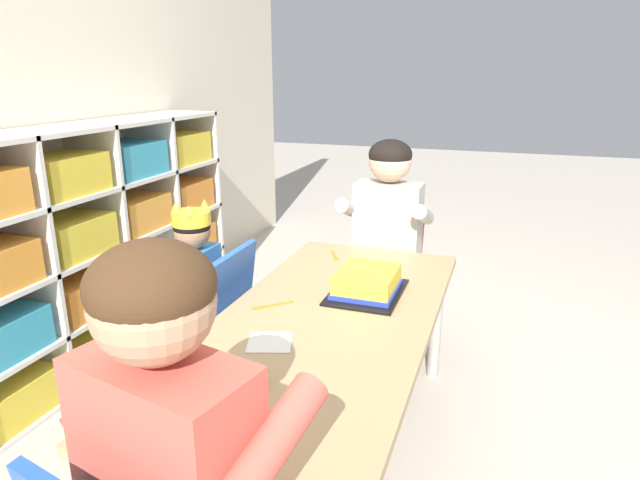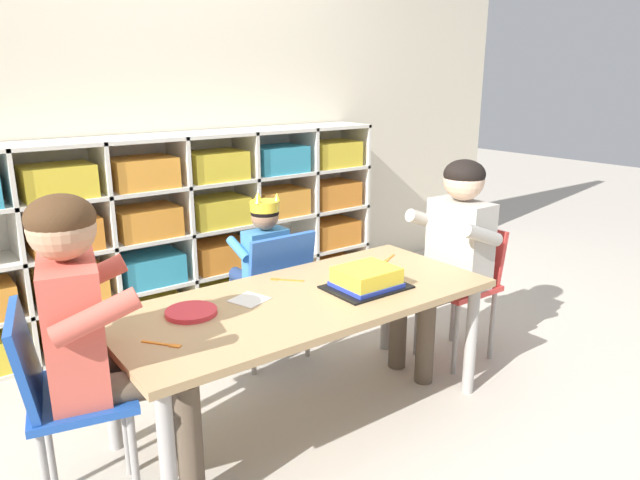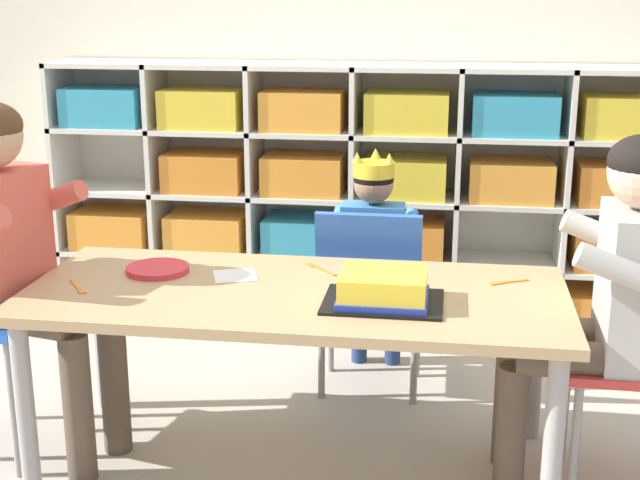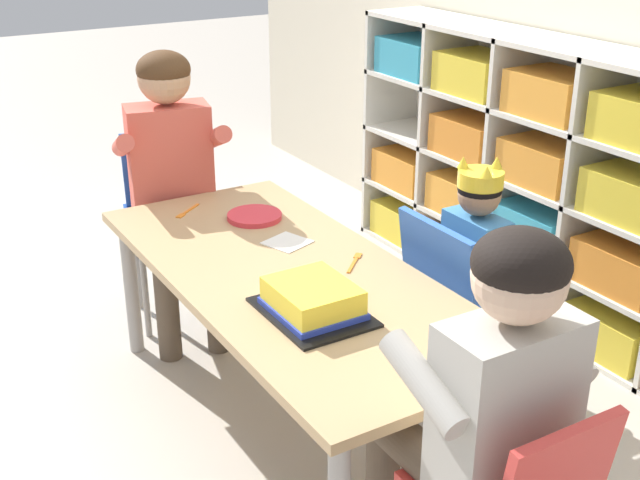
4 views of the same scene
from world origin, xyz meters
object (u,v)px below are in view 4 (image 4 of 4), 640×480
classroom_chair_blue (456,296)px  birthday_cake_on_tray (313,301)px  paper_plate_stack (255,216)px  fork_at_table_front_edge (187,212)px  activity_table (291,289)px  fork_near_child_seat (355,261)px  guest_at_table_side (487,391)px  classroom_chair_adult_side (172,206)px  adult_helper_seated (173,164)px  fork_by_napkin (460,346)px  child_with_crown (485,253)px

classroom_chair_blue → birthday_cake_on_tray: size_ratio=2.08×
classroom_chair_blue → paper_plate_stack: bearing=33.7°
classroom_chair_blue → fork_at_table_front_edge: bearing=36.6°
activity_table → classroom_chair_blue: bearing=71.6°
classroom_chair_blue → fork_near_child_seat: (-0.13, -0.30, 0.14)m
classroom_chair_blue → guest_at_table_side: (0.69, -0.50, 0.21)m
birthday_cake_on_tray → fork_at_table_front_edge: 0.87m
classroom_chair_adult_side → adult_helper_seated: bearing=-90.0°
classroom_chair_blue → fork_near_child_seat: bearing=66.8°
adult_helper_seated → fork_by_napkin: 1.41m
adult_helper_seated → classroom_chair_blue: bearing=-48.2°
birthday_cake_on_tray → child_with_crown: bearing=97.2°
fork_at_table_front_edge → classroom_chair_blue: bearing=-90.8°
child_with_crown → fork_at_table_front_edge: 1.04m
fork_at_table_front_edge → paper_plate_stack: bearing=-82.4°
adult_helper_seated → fork_at_table_front_edge: adult_helper_seated is taller
activity_table → fork_near_child_seat: fork_near_child_seat is taller
classroom_chair_blue → adult_helper_seated: (-0.97, -0.54, 0.26)m
classroom_chair_blue → classroom_chair_adult_side: bearing=25.6°
classroom_chair_adult_side → fork_by_napkin: (1.51, 0.17, 0.09)m
adult_helper_seated → child_with_crown: bearing=-43.5°
birthday_cake_on_tray → paper_plate_stack: (-0.69, 0.18, -0.03)m
guest_at_table_side → fork_by_napkin: guest_at_table_side is taller
activity_table → fork_at_table_front_edge: size_ratio=12.59×
guest_at_table_side → fork_by_napkin: bearing=-119.3°
paper_plate_stack → fork_at_table_front_edge: bearing=-135.1°
classroom_chair_blue → fork_near_child_seat: 0.36m
child_with_crown → guest_at_table_side: bearing=138.6°
classroom_chair_blue → fork_by_napkin: size_ratio=5.67×
classroom_chair_blue → fork_at_table_front_edge: 0.98m
classroom_chair_blue → birthday_cake_on_tray: classroom_chair_blue is taller
birthday_cake_on_tray → fork_by_napkin: birthday_cake_on_tray is taller
child_with_crown → adult_helper_seated: (-0.97, -0.65, 0.13)m
guest_at_table_side → birthday_cake_on_tray: bearing=-82.2°
classroom_chair_adult_side → guest_at_table_side: (1.77, 0.02, 0.16)m
activity_table → fork_by_napkin: (0.59, 0.15, 0.06)m
activity_table → guest_at_table_side: size_ratio=1.52×
child_with_crown → birthday_cake_on_tray: 0.69m
birthday_cake_on_tray → fork_by_napkin: (0.34, 0.23, -0.03)m
adult_helper_seated → fork_at_table_front_edge: (0.19, -0.03, -0.11)m
fork_near_child_seat → guest_at_table_side: bearing=32.7°
guest_at_table_side → birthday_cake_on_tray: size_ratio=3.12×
classroom_chair_adult_side → birthday_cake_on_tray: size_ratio=2.26×
classroom_chair_adult_side → adult_helper_seated: adult_helper_seated is taller
child_with_crown → classroom_chair_blue: bearing=90.0°
child_with_crown → paper_plate_stack: child_with_crown is taller
classroom_chair_adult_side → fork_near_child_seat: 0.98m
guest_at_table_side → fork_by_napkin: 0.31m
adult_helper_seated → paper_plate_stack: adult_helper_seated is taller
classroom_chair_adult_side → birthday_cake_on_tray: 1.18m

